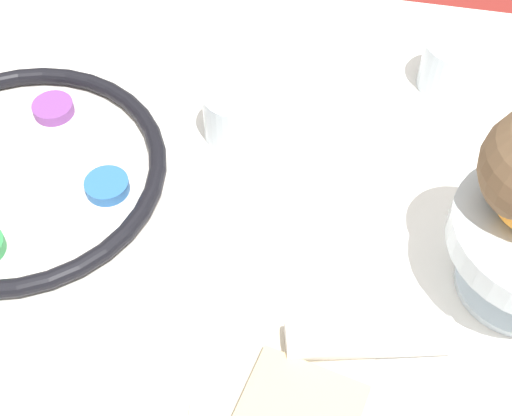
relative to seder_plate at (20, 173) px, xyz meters
name	(u,v)px	position (x,y,z in m)	size (l,w,h in m)	color
dining_table	(231,371)	(0.23, -0.01, -0.39)	(1.37, 0.87, 0.76)	white
seder_plate	(20,173)	(0.00, 0.00, 0.00)	(0.33, 0.33, 0.03)	silver
napkin_roll	(369,339)	(0.41, -0.13, 0.00)	(0.16, 0.07, 0.04)	white
cup_near	(236,114)	(0.22, 0.12, 0.02)	(0.08, 0.08, 0.07)	silver
cup_far	(452,65)	(0.47, 0.26, 0.02)	(0.08, 0.08, 0.07)	silver
fork_left	(80,20)	(-0.03, 0.29, -0.01)	(0.09, 0.19, 0.01)	silver
fork_right	(101,23)	(0.00, 0.29, -0.01)	(0.09, 0.19, 0.01)	silver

